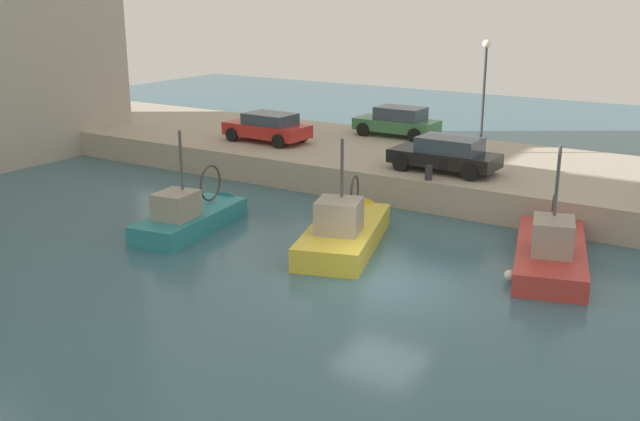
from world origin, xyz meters
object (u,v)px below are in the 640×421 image
at_px(parked_car_black, 446,154).
at_px(fishing_boat_yellow, 347,239).
at_px(fishing_boat_teal, 196,224).
at_px(mooring_bollard_mid, 429,173).
at_px(quay_streetlamp, 485,78).
at_px(parked_car_green, 398,121).
at_px(fishing_boat_red, 550,257).
at_px(parked_car_red, 268,127).

bearing_deg(parked_car_black, fishing_boat_yellow, 173.96).
height_order(fishing_boat_teal, mooring_bollard_mid, fishing_boat_teal).
bearing_deg(quay_streetlamp, parked_car_green, 72.71).
bearing_deg(parked_car_black, fishing_boat_red, -129.64).
relative_size(fishing_boat_teal, parked_car_red, 1.39).
xyz_separation_m(fishing_boat_yellow, parked_car_red, (7.49, 8.70, 1.77)).
height_order(mooring_bollard_mid, quay_streetlamp, quay_streetlamp).
relative_size(fishing_boat_teal, parked_car_black, 1.36).
distance_m(parked_car_green, quay_streetlamp, 5.60).
xyz_separation_m(parked_car_black, quay_streetlamp, (4.09, 0.13, 2.55)).
distance_m(fishing_boat_teal, parked_car_red, 9.72).
distance_m(parked_car_green, parked_car_black, 7.42).
relative_size(parked_car_green, parked_car_black, 0.95).
xyz_separation_m(fishing_boat_yellow, quay_streetlamp, (10.49, -0.55, 4.32)).
bearing_deg(fishing_boat_yellow, fishing_boat_red, -73.20).
distance_m(fishing_boat_yellow, parked_car_green, 12.83).
bearing_deg(fishing_boat_yellow, parked_car_red, 49.28).
bearing_deg(fishing_boat_teal, parked_car_black, -37.25).
distance_m(parked_car_red, mooring_bollard_mid, 9.76).
distance_m(mooring_bollard_mid, quay_streetlamp, 6.39).
height_order(parked_car_green, quay_streetlamp, quay_streetlamp).
bearing_deg(fishing_boat_red, parked_car_green, 45.74).
height_order(fishing_boat_teal, quay_streetlamp, quay_streetlamp).
height_order(fishing_boat_teal, fishing_boat_yellow, fishing_boat_yellow).
xyz_separation_m(fishing_boat_teal, fishing_boat_yellow, (1.44, -5.29, -0.01)).
xyz_separation_m(fishing_boat_red, parked_car_black, (4.55, 5.49, 1.77)).
height_order(fishing_boat_yellow, parked_car_black, fishing_boat_yellow).
xyz_separation_m(fishing_boat_yellow, parked_car_green, (11.98, 4.22, 1.79)).
xyz_separation_m(fishing_boat_teal, quay_streetlamp, (11.93, -5.84, 4.32)).
bearing_deg(quay_streetlamp, parked_car_red, 107.99).
distance_m(fishing_boat_red, parked_car_red, 15.99).
height_order(parked_car_red, quay_streetlamp, quay_streetlamp).
distance_m(fishing_boat_yellow, parked_car_black, 6.68).
xyz_separation_m(parked_car_black, mooring_bollard_mid, (-1.56, -0.00, -0.43)).
bearing_deg(fishing_boat_red, quay_streetlamp, 33.03).
bearing_deg(parked_car_black, fishing_boat_teal, 142.75).
distance_m(fishing_boat_teal, parked_car_green, 13.58).
distance_m(fishing_boat_red, fishing_boat_teal, 11.92).
distance_m(parked_car_black, quay_streetlamp, 4.82).
relative_size(fishing_boat_yellow, quay_streetlamp, 1.37).
bearing_deg(mooring_bollard_mid, parked_car_black, 0.17).
bearing_deg(parked_car_red, mooring_bollard_mid, -105.75).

